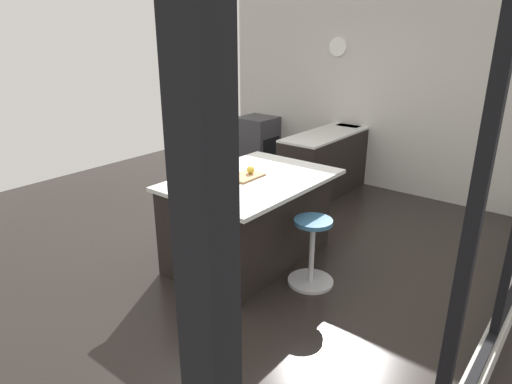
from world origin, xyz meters
The scene contains 9 objects.
ground_plane centered at (0.00, 0.00, 0.00)m, with size 8.16×8.16×0.00m, color black.
interior_partition_left centered at (-3.14, 0.00, 1.47)m, with size 0.15×5.05×2.95m.
sink_cabinet centered at (-2.79, -0.27, 0.46)m, with size 2.54×0.60×1.19m.
oven_range centered at (-2.79, -1.89, 0.44)m, with size 0.60×0.61×0.88m.
kitchen_island centered at (-0.06, 0.15, 0.46)m, with size 1.67×1.19×0.92m.
stool_by_window centered at (-0.06, 0.92, 0.31)m, with size 0.44×0.44×0.66m.
cutting_board centered at (-0.04, 0.13, 0.93)m, with size 0.36×0.24×0.02m, color olive.
apple_yellow centered at (-0.13, 0.13, 0.98)m, with size 0.08×0.08×0.08m, color gold.
water_bottle centered at (0.36, 0.02, 1.04)m, with size 0.06×0.06×0.31m.
Camera 1 is at (3.21, 2.85, 2.32)m, focal length 31.39 mm.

